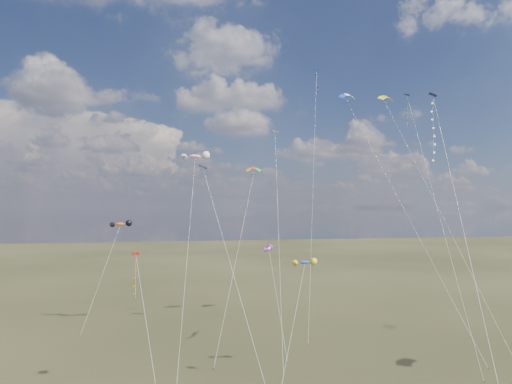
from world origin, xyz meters
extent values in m
cube|color=black|center=(27.75, 30.35, 35.51)|extent=(1.12, 1.12, 0.26)
cylinder|color=silver|center=(23.67, 16.55, 17.75)|extent=(8.19, 27.61, 35.52)
cube|color=#332316|center=(19.60, 2.76, 0.06)|extent=(0.10, 0.10, 0.12)
cube|color=#101550|center=(15.29, 38.84, 41.34)|extent=(0.84, 0.79, 0.34)
cylinder|color=silver|center=(10.98, 28.48, 20.67)|extent=(8.64, 20.75, 41.35)
cube|color=#332316|center=(6.68, 18.12, 0.06)|extent=(0.10, 0.10, 0.12)
cube|color=black|center=(-7.80, 3.91, 20.71)|extent=(0.87, 0.92, 0.35)
cylinder|color=silver|center=(-5.47, -2.09, 10.36)|extent=(4.67, 12.04, 20.73)
cube|color=#B72C11|center=(-13.74, 8.15, 12.75)|extent=(1.05, 1.03, 0.27)
cylinder|color=silver|center=(-12.49, 4.18, 6.37)|extent=(2.53, 7.96, 12.76)
cube|color=#0F0D51|center=(12.04, -0.89, 27.06)|extent=(0.85, 0.88, 0.34)
cylinder|color=silver|center=(9.91, -8.32, 13.53)|extent=(4.29, 14.90, 27.07)
cube|color=#CD5014|center=(5.22, 29.09, 28.52)|extent=(0.98, 0.95, 0.28)
cylinder|color=silver|center=(2.97, 18.49, 14.26)|extent=(4.54, 21.23, 28.54)
cube|color=#332316|center=(0.71, 7.89, 0.06)|extent=(0.10, 0.10, 0.12)
cylinder|color=silver|center=(23.44, 15.18, 16.93)|extent=(3.42, 21.80, 33.86)
cylinder|color=silver|center=(19.21, 16.27, 16.99)|extent=(6.93, 20.61, 33.99)
cube|color=#332316|center=(22.66, 5.98, 0.06)|extent=(0.10, 0.10, 0.12)
cylinder|color=silver|center=(-2.06, 19.97, 11.42)|extent=(7.63, 16.27, 22.86)
cube|color=#332316|center=(-5.86, 11.85, 0.06)|extent=(0.10, 0.10, 0.12)
ellipsoid|color=#C85614|center=(-17.41, 34.33, 14.62)|extent=(2.96, 1.50, 1.15)
cylinder|color=silver|center=(-19.62, 31.03, 7.31)|extent=(4.45, 6.63, 14.63)
cube|color=#332316|center=(-21.83, 27.73, 0.06)|extent=(0.10, 0.10, 0.12)
ellipsoid|color=white|center=(1.89, 19.09, 11.98)|extent=(1.56, 2.49, 0.79)
cylinder|color=silver|center=(2.12, 15.64, 5.99)|extent=(0.48, 6.92, 12.00)
cube|color=#332316|center=(2.35, 12.19, 0.06)|extent=(0.10, 0.10, 0.12)
ellipsoid|color=red|center=(-6.71, 28.03, 24.37)|extent=(3.53, 1.83, 1.43)
cylinder|color=silver|center=(-8.29, 17.80, 12.19)|extent=(3.18, 20.47, 24.39)
ellipsoid|color=#1341A9|center=(3.64, 9.91, 11.25)|extent=(2.17, 0.88, 0.84)
cylinder|color=silver|center=(1.32, 6.53, 5.63)|extent=(4.67, 6.78, 11.26)
camera|label=1|loc=(-11.43, -36.79, 17.05)|focal=32.00mm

